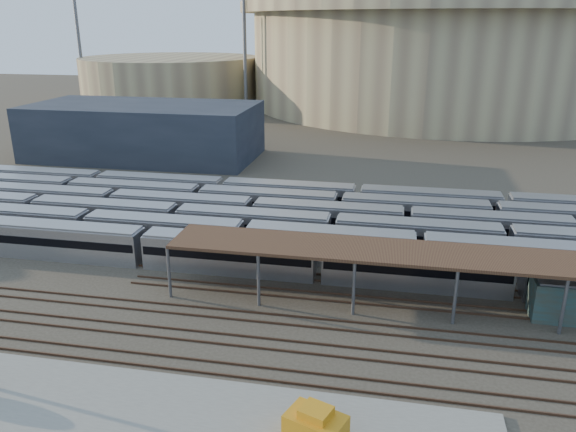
% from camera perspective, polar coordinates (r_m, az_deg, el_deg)
% --- Properties ---
extents(ground, '(420.00, 420.00, 0.00)m').
position_cam_1_polar(ground, '(51.12, -3.95, -9.64)').
color(ground, '#383026').
rests_on(ground, ground).
extents(apron, '(50.00, 9.00, 0.20)m').
position_cam_1_polar(apron, '(41.03, -16.84, -18.45)').
color(apron, gray).
rests_on(apron, ground).
extents(subway_trains, '(124.38, 23.90, 3.60)m').
position_cam_1_polar(subway_trains, '(66.44, 2.15, -0.91)').
color(subway_trains, silver).
rests_on(subway_trains, ground).
extents(inspection_shed, '(60.30, 6.00, 5.30)m').
position_cam_1_polar(inspection_shed, '(52.05, 21.34, -4.36)').
color(inspection_shed, '#5A5A5F').
rests_on(inspection_shed, ground).
extents(empty_tracks, '(170.00, 9.62, 0.18)m').
position_cam_1_polar(empty_tracks, '(46.92, -5.56, -12.41)').
color(empty_tracks, '#4C3323').
rests_on(empty_tracks, ground).
extents(stadium, '(124.00, 124.00, 32.50)m').
position_cam_1_polar(stadium, '(183.81, 15.77, 15.96)').
color(stadium, tan).
rests_on(stadium, ground).
extents(secondary_arena, '(56.00, 56.00, 14.00)m').
position_cam_1_polar(secondary_arena, '(188.37, -11.75, 13.43)').
color(secondary_arena, tan).
rests_on(secondary_arena, ground).
extents(service_building, '(42.00, 20.00, 10.00)m').
position_cam_1_polar(service_building, '(110.60, -14.40, 8.37)').
color(service_building, '#1E232D').
rests_on(service_building, ground).
extents(floodlight_0, '(4.00, 1.00, 38.40)m').
position_cam_1_polar(floodlight_0, '(158.88, -4.44, 17.70)').
color(floodlight_0, '#5A5A5F').
rests_on(floodlight_0, ground).
extents(floodlight_1, '(4.00, 1.00, 38.40)m').
position_cam_1_polar(floodlight_1, '(189.88, -20.54, 16.84)').
color(floodlight_1, '#5A5A5F').
rests_on(floodlight_1, ground).
extents(floodlight_3, '(4.00, 1.00, 38.40)m').
position_cam_1_polar(floodlight_3, '(204.40, 5.18, 17.99)').
color(floodlight_3, '#5A5A5F').
rests_on(floodlight_3, ground).
extents(yellow_equipment, '(4.06, 3.30, 2.20)m').
position_cam_1_polar(yellow_equipment, '(36.15, 2.82, -20.99)').
color(yellow_equipment, '#C37C12').
rests_on(yellow_equipment, apron).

